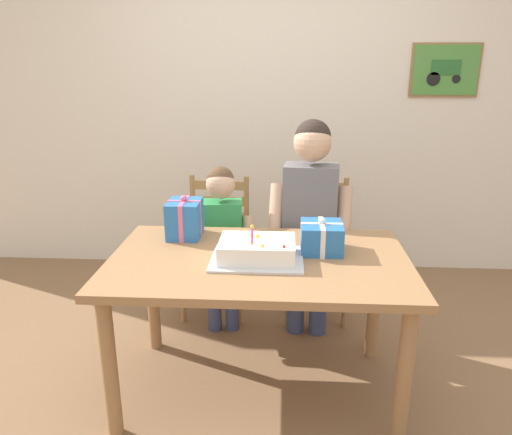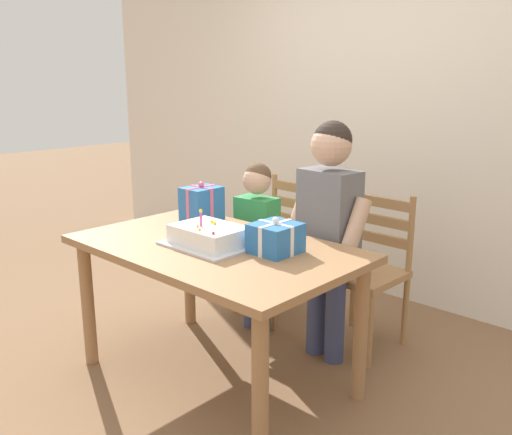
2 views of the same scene
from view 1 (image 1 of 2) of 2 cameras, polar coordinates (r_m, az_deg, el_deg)
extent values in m
plane|color=#846042|center=(2.74, 0.31, -19.52)|extent=(20.00, 20.00, 0.00)
cube|color=silver|center=(3.92, 1.76, 12.53)|extent=(6.40, 0.08, 2.60)
cube|color=olive|center=(4.03, 21.43, 15.88)|extent=(0.51, 0.02, 0.39)
cube|color=#4C8E3D|center=(4.02, 21.46, 15.88)|extent=(0.48, 0.01, 0.36)
cube|color=#28662D|center=(4.02, 21.52, 16.15)|extent=(0.22, 0.01, 0.11)
cylinder|color=black|center=(4.00, 20.20, 15.09)|extent=(0.10, 0.01, 0.10)
cylinder|color=black|center=(4.05, 22.56, 14.86)|extent=(0.06, 0.01, 0.06)
cube|color=#9E7047|center=(2.37, 0.34, -5.23)|extent=(1.46, 0.89, 0.04)
cylinder|color=#9E7047|center=(2.36, -16.89, -16.63)|extent=(0.07, 0.07, 0.72)
cylinder|color=#9E7047|center=(2.29, 17.07, -17.74)|extent=(0.07, 0.07, 0.72)
cylinder|color=#9E7047|center=(2.96, -12.10, -8.78)|extent=(0.07, 0.07, 0.72)
cylinder|color=#9E7047|center=(2.91, 13.82, -9.41)|extent=(0.07, 0.07, 0.72)
cube|color=silver|center=(2.33, 0.14, -4.90)|extent=(0.44, 0.34, 0.01)
cube|color=white|center=(2.31, 0.14, -3.74)|extent=(0.36, 0.26, 0.09)
cylinder|color=#E04C9E|center=(2.25, -0.46, -2.16)|extent=(0.01, 0.01, 0.07)
sphere|color=yellow|center=(2.24, -0.46, -1.08)|extent=(0.02, 0.02, 0.02)
sphere|color=orange|center=(2.24, -0.54, -3.04)|extent=(0.01, 0.01, 0.01)
sphere|color=yellow|center=(2.21, 0.75, -3.38)|extent=(0.02, 0.02, 0.02)
sphere|color=yellow|center=(2.34, -0.61, -2.13)|extent=(0.02, 0.02, 0.02)
sphere|color=yellow|center=(2.33, 0.17, -2.23)|extent=(0.02, 0.02, 0.02)
sphere|color=red|center=(2.21, 3.31, -3.43)|extent=(0.01, 0.01, 0.01)
cube|color=#286BB7|center=(2.44, 7.72, -2.33)|extent=(0.20, 0.22, 0.14)
cube|color=white|center=(2.44, 7.72, -2.33)|extent=(0.21, 0.02, 0.15)
cube|color=white|center=(2.44, 7.72, -2.33)|extent=(0.02, 0.22, 0.15)
sphere|color=white|center=(2.42, 7.80, -0.41)|extent=(0.04, 0.04, 0.04)
cube|color=#286BB7|center=(2.64, -8.41, -0.15)|extent=(0.17, 0.21, 0.20)
cube|color=#DB668E|center=(2.64, -8.41, -0.15)|extent=(0.18, 0.02, 0.20)
cube|color=#DB668E|center=(2.64, -8.41, -0.15)|extent=(0.02, 0.22, 0.20)
sphere|color=#DB668E|center=(2.61, -8.52, 2.24)|extent=(0.04, 0.04, 0.04)
cube|color=#A87A4C|center=(3.30, -4.81, -3.78)|extent=(0.44, 0.44, 0.04)
cylinder|color=#A87A4C|center=(3.20, -1.95, -9.10)|extent=(0.04, 0.04, 0.43)
cylinder|color=#A87A4C|center=(3.27, -8.64, -8.68)|extent=(0.04, 0.04, 0.43)
cylinder|color=#A87A4C|center=(3.54, -1.08, -6.33)|extent=(0.04, 0.04, 0.43)
cylinder|color=#A87A4C|center=(3.60, -7.13, -6.02)|extent=(0.04, 0.04, 0.43)
cylinder|color=#A87A4C|center=(3.37, -1.13, 1.14)|extent=(0.04, 0.04, 0.45)
cylinder|color=#A87A4C|center=(3.43, -7.43, 1.33)|extent=(0.04, 0.04, 0.45)
cube|color=#A87A4C|center=(3.42, -4.29, 0.15)|extent=(0.36, 0.04, 0.06)
cube|color=#A87A4C|center=(3.38, -4.33, 1.97)|extent=(0.36, 0.04, 0.06)
cube|color=#A87A4C|center=(3.35, -4.37, 3.82)|extent=(0.36, 0.04, 0.06)
cube|color=#A87A4C|center=(3.28, 7.15, -4.03)|extent=(0.43, 0.43, 0.04)
cylinder|color=#A87A4C|center=(3.21, 10.51, -9.27)|extent=(0.04, 0.04, 0.43)
cylinder|color=#A87A4C|center=(3.20, 3.63, -9.12)|extent=(0.04, 0.04, 0.43)
cylinder|color=#A87A4C|center=(3.55, 10.01, -6.48)|extent=(0.04, 0.04, 0.43)
cylinder|color=#A87A4C|center=(3.54, 3.83, -6.33)|extent=(0.04, 0.04, 0.43)
cylinder|color=#A87A4C|center=(3.39, 10.44, 0.94)|extent=(0.04, 0.04, 0.45)
cylinder|color=#A87A4C|center=(3.37, 4.00, 1.13)|extent=(0.04, 0.04, 0.45)
cube|color=#A87A4C|center=(3.39, 7.18, -0.06)|extent=(0.36, 0.04, 0.06)
cube|color=#A87A4C|center=(3.36, 7.26, 1.77)|extent=(0.36, 0.04, 0.06)
cube|color=#A87A4C|center=(3.33, 7.33, 3.63)|extent=(0.36, 0.04, 0.06)
cylinder|color=#38426B|center=(3.11, 7.38, -9.22)|extent=(0.11, 0.11, 0.51)
cylinder|color=#38426B|center=(3.11, 4.72, -9.08)|extent=(0.11, 0.11, 0.51)
cube|color=slate|center=(2.90, 6.40, 0.54)|extent=(0.33, 0.23, 0.58)
cylinder|color=tan|center=(2.87, 10.35, -0.26)|extent=(0.11, 0.25, 0.39)
cylinder|color=tan|center=(2.89, 2.36, 0.13)|extent=(0.11, 0.25, 0.39)
sphere|color=tan|center=(2.81, 6.70, 8.79)|extent=(0.22, 0.22, 0.22)
sphere|color=#2D231E|center=(2.81, 6.73, 9.37)|extent=(0.21, 0.21, 0.21)
cylinder|color=#38426B|center=(3.15, -2.86, -9.78)|extent=(0.09, 0.09, 0.40)
cylinder|color=#38426B|center=(3.16, -4.93, -9.79)|extent=(0.09, 0.09, 0.40)
cube|color=#2D934C|center=(2.98, -4.07, -2.37)|extent=(0.26, 0.18, 0.46)
cylinder|color=tan|center=(2.95, -1.00, -2.83)|extent=(0.08, 0.20, 0.31)
cylinder|color=tan|center=(2.97, -7.16, -2.88)|extent=(0.08, 0.20, 0.31)
sphere|color=tan|center=(2.88, -4.22, 3.95)|extent=(0.17, 0.17, 0.17)
sphere|color=brown|center=(2.88, -4.22, 4.42)|extent=(0.16, 0.16, 0.16)
camera|label=2|loc=(1.89, 81.38, -0.18)|focal=38.49mm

